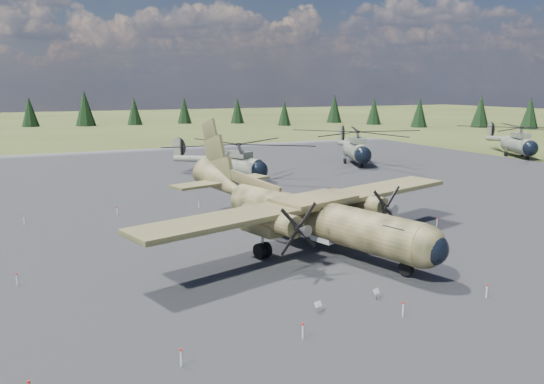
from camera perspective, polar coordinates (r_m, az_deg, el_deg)
name	(u,v)px	position (r m, az deg, el deg)	size (l,w,h in m)	color
ground	(264,251)	(39.44, -0.89, -6.40)	(500.00, 500.00, 0.00)	#5A642C
apron	(219,221)	(48.39, -5.76, -3.12)	(120.00, 120.00, 0.04)	#55565A
transport_plane	(304,209)	(40.56, 3.44, -1.83)	(29.23, 26.13, 9.73)	#35371E
helicopter_near	(236,154)	(67.56, -3.93, 4.06)	(25.98, 25.98, 4.99)	slate
helicopter_mid	(357,141)	(83.57, 9.10, 5.49)	(27.01, 27.01, 5.33)	slate
helicopter_far	(519,136)	(100.71, 25.05, 5.53)	(27.55, 27.55, 5.30)	slate
info_placard_left	(318,305)	(29.16, 4.97, -12.05)	(0.46, 0.29, 0.67)	gray
info_placard_right	(376,292)	(31.33, 11.15, -10.55)	(0.45, 0.29, 0.66)	gray
barrier_fence	(258,246)	(39.05, -1.47, -5.81)	(33.12, 29.62, 0.85)	white
treeline	(192,199)	(34.54, -8.56, -0.78)	(291.57, 292.01, 10.97)	black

